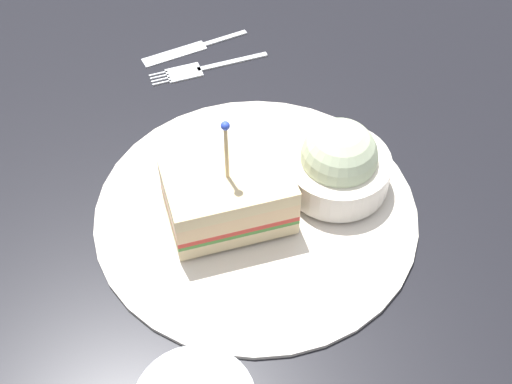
% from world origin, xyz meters
% --- Properties ---
extents(ground_plane, '(0.92, 0.92, 0.02)m').
position_xyz_m(ground_plane, '(0.00, 0.00, -0.01)').
color(ground_plane, black).
extents(plate, '(0.28, 0.28, 0.01)m').
position_xyz_m(plate, '(0.00, 0.00, 0.00)').
color(plate, silver).
rests_on(plate, ground_plane).
extents(sandwich_half_center, '(0.11, 0.08, 0.11)m').
position_xyz_m(sandwich_half_center, '(-0.02, 0.00, 0.03)').
color(sandwich_half_center, beige).
rests_on(sandwich_half_center, plate).
extents(coleslaw_bowl, '(0.09, 0.09, 0.07)m').
position_xyz_m(coleslaw_bowl, '(0.08, -0.00, 0.03)').
color(coleslaw_bowl, silver).
rests_on(coleslaw_bowl, plate).
extents(fork, '(0.13, 0.02, 0.00)m').
position_xyz_m(fork, '(0.01, 0.20, 0.00)').
color(fork, silver).
rests_on(fork, ground_plane).
extents(knife, '(0.12, 0.02, 0.00)m').
position_xyz_m(knife, '(0.02, 0.23, 0.00)').
color(knife, silver).
rests_on(knife, ground_plane).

